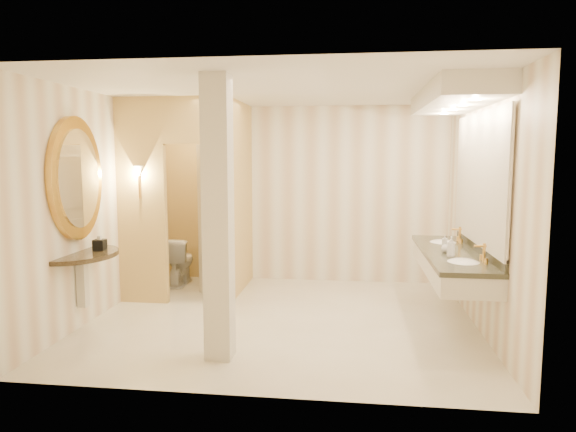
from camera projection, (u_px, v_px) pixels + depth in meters
name	position (u px, v px, depth m)	size (l,w,h in m)	color
floor	(282.00, 319.00, 6.15)	(4.50, 4.50, 0.00)	white
ceiling	(282.00, 89.00, 5.84)	(4.50, 4.50, 0.00)	white
wall_back	(300.00, 194.00, 7.96)	(4.50, 0.02, 2.70)	white
wall_front	(247.00, 233.00, 4.02)	(4.50, 0.02, 2.70)	white
wall_left	(100.00, 205.00, 6.27)	(0.02, 4.00, 2.70)	white
wall_right	(482.00, 210.00, 5.72)	(0.02, 4.00, 2.70)	white
toilet_closet	(210.00, 197.00, 7.08)	(1.50, 1.55, 2.70)	#EBD17B
wall_sconce	(139.00, 173.00, 6.61)	(0.14, 0.14, 0.42)	gold
vanity	(457.00, 185.00, 5.73)	(0.75, 2.41, 2.09)	beige
console_shelf	(77.00, 210.00, 5.68)	(1.05, 1.05, 1.97)	black
pillar	(218.00, 220.00, 4.84)	(0.25, 0.25, 2.70)	beige
tissue_box	(100.00, 245.00, 5.85)	(0.13, 0.13, 0.13)	black
toilet	(179.00, 261.00, 7.78)	(0.40, 0.71, 0.72)	white
soap_bottle_a	(445.00, 240.00, 6.15)	(0.06, 0.06, 0.13)	beige
soap_bottle_b	(446.00, 247.00, 5.73)	(0.10, 0.10, 0.13)	silver
soap_bottle_c	(451.00, 247.00, 5.46)	(0.09, 0.09, 0.22)	#C6B28C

